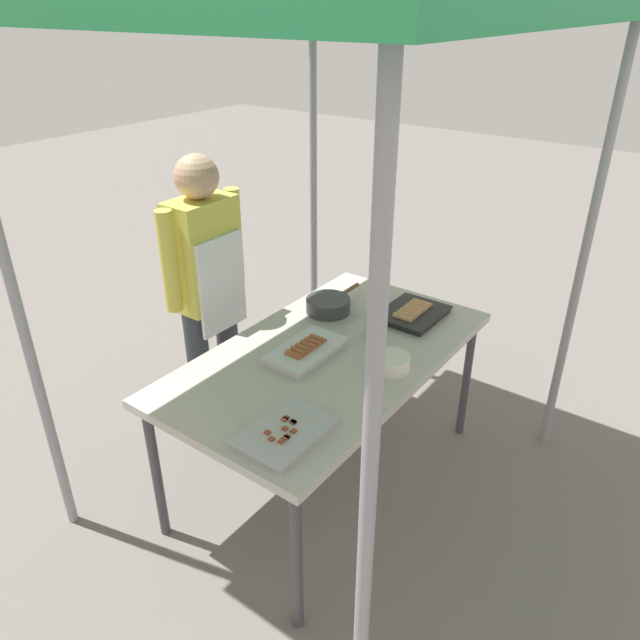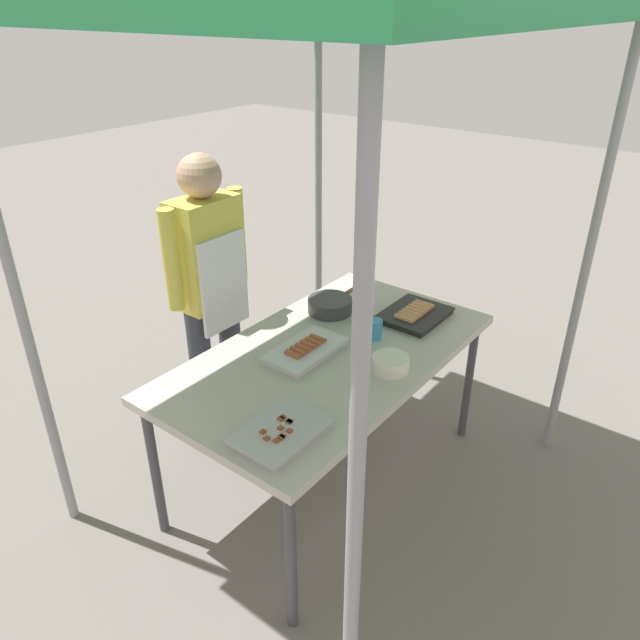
# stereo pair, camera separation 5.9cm
# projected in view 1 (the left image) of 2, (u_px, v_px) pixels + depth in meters

# --- Properties ---
(ground_plane) EXTENTS (18.00, 18.00, 0.00)m
(ground_plane) POSITION_uv_depth(u_px,v_px,m) (328.00, 476.00, 3.10)
(ground_plane) COLOR #66605B
(stall_table) EXTENTS (1.60, 0.90, 0.75)m
(stall_table) POSITION_uv_depth(u_px,v_px,m) (329.00, 362.00, 2.77)
(stall_table) COLOR #B7B2A8
(stall_table) RESTS_ON ground
(stall_canopy) EXTENTS (2.10, 1.80, 2.17)m
(stall_canopy) POSITION_uv_depth(u_px,v_px,m) (331.00, 33.00, 2.12)
(stall_canopy) COLOR gray
(stall_canopy) RESTS_ON ground
(tray_grilled_sausages) EXTENTS (0.35, 0.28, 0.05)m
(tray_grilled_sausages) POSITION_uv_depth(u_px,v_px,m) (413.00, 313.00, 3.04)
(tray_grilled_sausages) COLOR black
(tray_grilled_sausages) RESTS_ON stall_table
(tray_meat_skewers) EXTENTS (0.35, 0.24, 0.04)m
(tray_meat_skewers) POSITION_uv_depth(u_px,v_px,m) (285.00, 432.00, 2.21)
(tray_meat_skewers) COLOR #ADADB2
(tray_meat_skewers) RESTS_ON stall_table
(tray_pork_links) EXTENTS (0.39, 0.22, 0.05)m
(tray_pork_links) POSITION_uv_depth(u_px,v_px,m) (306.00, 350.00, 2.72)
(tray_pork_links) COLOR silver
(tray_pork_links) RESTS_ON stall_table
(cooking_wok) EXTENTS (0.39, 0.23, 0.07)m
(cooking_wok) POSITION_uv_depth(u_px,v_px,m) (329.00, 304.00, 3.08)
(cooking_wok) COLOR #38383A
(cooking_wok) RESTS_ON stall_table
(condiment_bowl) EXTENTS (0.16, 0.16, 0.07)m
(condiment_bowl) POSITION_uv_depth(u_px,v_px,m) (391.00, 363.00, 2.60)
(condiment_bowl) COLOR silver
(condiment_bowl) RESTS_ON stall_table
(drink_cup_near_edge) EXTENTS (0.07, 0.07, 0.10)m
(drink_cup_near_edge) POSITION_uv_depth(u_px,v_px,m) (374.00, 328.00, 2.84)
(drink_cup_near_edge) COLOR #338CBF
(drink_cup_near_edge) RESTS_ON stall_table
(vendor_woman) EXTENTS (0.52, 0.23, 1.55)m
(vendor_woman) POSITION_uv_depth(u_px,v_px,m) (207.00, 281.00, 3.04)
(vendor_woman) COLOR #333842
(vendor_woman) RESTS_ON ground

